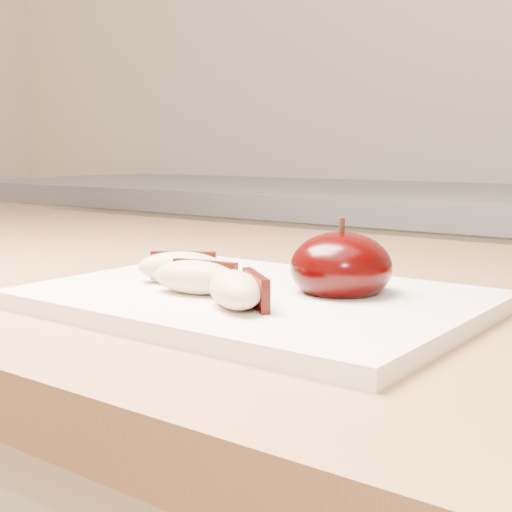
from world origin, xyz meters
The scene contains 6 objects.
back_cabinet centered at (0.00, 1.20, 0.47)m, with size 2.40×0.62×0.94m.
cutting_board centered at (0.07, 0.37, 0.91)m, with size 0.30×0.22×0.01m, color silver.
apple_half centered at (0.12, 0.41, 0.93)m, with size 0.09×0.09×0.06m.
apple_wedge_a centered at (0.00, 0.37, 0.92)m, with size 0.07×0.06×0.02m.
apple_wedge_b centered at (0.04, 0.34, 0.92)m, with size 0.07×0.04×0.02m.
apple_wedge_c centered at (0.09, 0.32, 0.92)m, with size 0.07×0.06×0.02m.
Camera 1 is at (0.37, -0.02, 1.01)m, focal length 50.00 mm.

